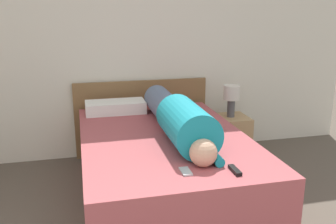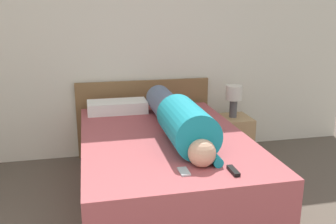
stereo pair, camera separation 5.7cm
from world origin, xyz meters
name	(u,v)px [view 2 (the right image)]	position (x,y,z in m)	size (l,w,h in m)	color
wall_back	(124,41)	(0.00, 3.44, 1.30)	(5.50, 0.06, 2.60)	silver
bed	(164,167)	(0.20, 2.25, 0.30)	(1.39, 2.07, 0.59)	#A84C51
headboard	(144,117)	(0.20, 3.37, 0.43)	(1.51, 0.04, 0.86)	brown
nightstand	(232,136)	(1.16, 3.07, 0.23)	(0.39, 0.39, 0.46)	tan
table_lamp	(234,96)	(1.16, 3.07, 0.70)	(0.18, 0.18, 0.36)	#4C4C51
person_lying	(179,118)	(0.32, 2.22, 0.75)	(0.35, 1.64, 0.35)	tan
pillow_near_headboard	(117,107)	(-0.13, 3.07, 0.65)	(0.61, 0.29, 0.12)	white
tv_remote	(233,171)	(0.49, 1.42, 0.60)	(0.04, 0.15, 0.02)	black
cell_phone	(184,172)	(0.17, 1.49, 0.60)	(0.06, 0.13, 0.01)	#B2B7BC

